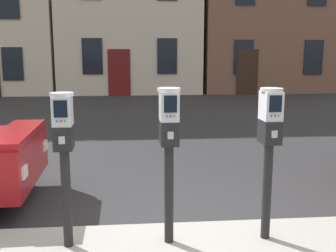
{
  "coord_description": "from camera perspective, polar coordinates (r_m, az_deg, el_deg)",
  "views": [
    {
      "loc": [
        -0.54,
        -3.99,
        2.0
      ],
      "look_at": [
        -0.19,
        -0.14,
        1.29
      ],
      "focal_mm": 43.48,
      "sensor_mm": 36.0,
      "label": 1
    }
  ],
  "objects": [
    {
      "name": "parking_meter_near_kerb",
      "position": [
        3.89,
        -14.39,
        -2.25
      ],
      "size": [
        0.22,
        0.25,
        1.49
      ],
      "rotation": [
        0.0,
        0.0,
        -1.54
      ],
      "color": "black",
      "rests_on": "sidewalk_slab"
    },
    {
      "name": "ground_plane",
      "position": [
        4.5,
        2.31,
        -15.99
      ],
      "size": [
        160.0,
        160.0,
        0.0
      ],
      "primitive_type": "plane",
      "color": "#28282B"
    },
    {
      "name": "parking_meter_end_of_row",
      "position": [
        4.06,
        14.04,
        -1.45
      ],
      "size": [
        0.22,
        0.25,
        1.52
      ],
      "rotation": [
        0.0,
        0.0,
        -1.54
      ],
      "color": "black",
      "rests_on": "sidewalk_slab"
    },
    {
      "name": "parking_meter_twin_adjacent",
      "position": [
        3.85,
        0.14,
        -1.68
      ],
      "size": [
        0.22,
        0.25,
        1.53
      ],
      "rotation": [
        0.0,
        0.0,
        -1.54
      ],
      "color": "black",
      "rests_on": "sidewalk_slab"
    }
  ]
}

